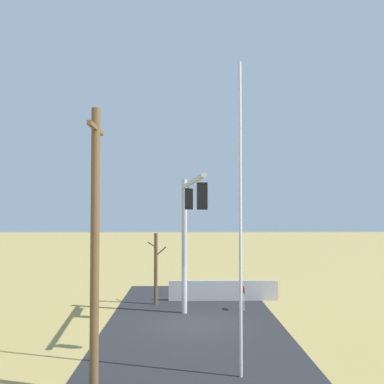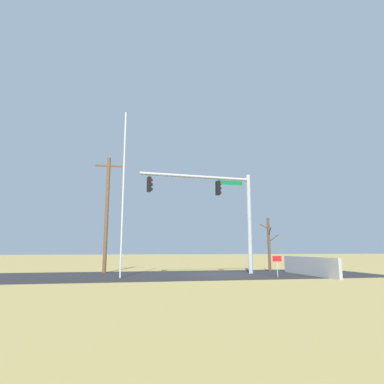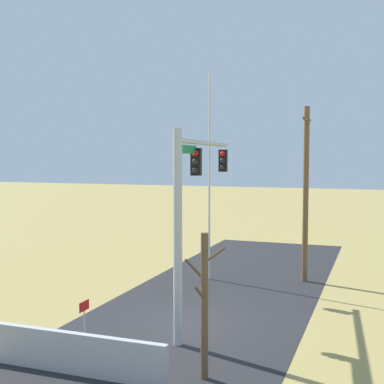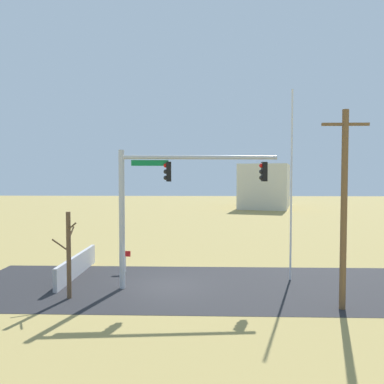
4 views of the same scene
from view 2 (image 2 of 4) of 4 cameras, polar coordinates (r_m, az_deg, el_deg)
name	(u,v)px [view 2 (image 2 of 4)]	position (r m, az deg, el deg)	size (l,w,h in m)	color
ground_plane	(222,275)	(22.10, 5.16, -13.95)	(160.00, 160.00, 0.00)	#9E894C
road_surface	(160,275)	(21.34, -5.54, -14.08)	(28.00, 8.00, 0.01)	#232326
sidewalk_corner	(265,273)	(23.57, 12.43, -13.49)	(6.00, 6.00, 0.01)	#B7B5AD
retaining_fence	(309,266)	(22.43, 19.50, -11.91)	(0.20, 6.27, 1.15)	#A8A8AD
signal_mast	(221,202)	(22.52, 5.01, -1.71)	(7.71, 0.95, 6.76)	#B2B5BA
flagpole	(123,192)	(20.12, -11.77, 0.06)	(0.10, 0.10, 9.98)	silver
utility_pole	(107,211)	(24.39, -14.45, -3.24)	(1.90, 0.26, 8.21)	brown
bare_tree	(269,244)	(25.38, 13.09, -8.64)	(1.27, 1.02, 3.91)	brown
open_sign	(277,261)	(20.50, 14.43, -11.48)	(0.56, 0.04, 1.22)	silver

